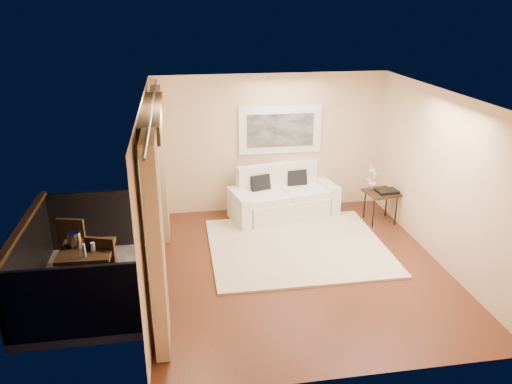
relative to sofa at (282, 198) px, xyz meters
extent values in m
plane|color=brown|center=(-0.16, -2.09, -0.35)|extent=(5.00, 5.00, 0.00)
plane|color=white|center=(-0.16, -2.09, 2.35)|extent=(5.00, 5.00, 0.00)
plane|color=beige|center=(-0.16, 0.41, 1.00)|extent=(4.50, 0.00, 4.50)
plane|color=beige|center=(-0.16, -4.59, 1.00)|extent=(4.50, 0.00, 4.50)
plane|color=beige|center=(2.09, -2.09, 1.00)|extent=(0.00, 5.00, 5.00)
plane|color=beige|center=(-2.41, -0.24, 1.00)|extent=(0.00, 2.70, 2.70)
plane|color=beige|center=(-2.41, -3.94, 1.00)|extent=(0.00, 2.70, 2.70)
plane|color=beige|center=(-2.41, -2.09, 2.20)|extent=(0.00, 2.40, 2.40)
cube|color=#312010|center=(-2.29, -2.09, 2.17)|extent=(0.28, 2.40, 0.22)
cube|color=#605B56|center=(-3.31, -2.09, -0.41)|extent=(1.80, 2.60, 0.12)
cube|color=black|center=(-4.17, -2.09, 0.15)|extent=(0.06, 2.60, 1.00)
cube|color=black|center=(-3.31, -0.82, 0.15)|extent=(1.80, 0.06, 1.00)
cube|color=black|center=(-3.31, -3.36, 0.15)|extent=(1.80, 0.06, 1.00)
cube|color=#312010|center=(-4.17, -2.09, 0.67)|extent=(0.10, 2.60, 0.06)
cube|color=tan|center=(-2.27, -0.54, 0.97)|extent=(0.16, 0.75, 2.62)
cube|color=tan|center=(-2.27, -3.64, 0.97)|extent=(0.16, 0.75, 2.62)
cylinder|color=#4C473F|center=(-2.27, -2.09, 2.28)|extent=(0.04, 4.80, 0.04)
cube|color=white|center=(0.02, 0.38, 1.27)|extent=(1.62, 0.05, 0.92)
cube|color=black|center=(0.02, 0.34, 1.27)|extent=(1.30, 0.02, 0.64)
cube|color=beige|center=(-0.04, -1.42, -0.33)|extent=(2.96, 2.58, 0.04)
cube|color=white|center=(0.02, -0.07, -0.14)|extent=(1.80, 1.20, 0.41)
cube|color=white|center=(-0.06, 0.26, 0.24)|extent=(1.66, 0.55, 0.80)
cube|color=white|center=(-0.87, -0.26, -0.05)|extent=(0.41, 0.90, 0.60)
cube|color=white|center=(0.90, 0.12, -0.05)|extent=(0.41, 0.90, 0.60)
cube|color=white|center=(-0.37, -0.18, 0.13)|extent=(0.92, 0.92, 0.14)
cube|color=white|center=(0.41, -0.02, 0.13)|extent=(0.92, 0.92, 0.14)
cube|color=black|center=(-0.42, 0.03, 0.29)|extent=(0.42, 0.28, 0.40)
cube|color=black|center=(0.34, 0.20, 0.29)|extent=(0.40, 0.21, 0.40)
cube|color=#312010|center=(1.77, -0.60, 0.24)|extent=(0.64, 0.64, 0.04)
cylinder|color=black|center=(1.55, -0.82, -0.06)|extent=(0.03, 0.03, 0.56)
cylinder|color=black|center=(1.99, -0.82, -0.06)|extent=(0.03, 0.03, 0.56)
cylinder|color=black|center=(1.55, -0.38, -0.06)|extent=(0.03, 0.03, 0.56)
cylinder|color=black|center=(1.99, -0.38, -0.06)|extent=(0.03, 0.03, 0.56)
cube|color=black|center=(1.86, -0.66, 0.28)|extent=(0.40, 0.31, 0.05)
imported|color=white|center=(1.64, -0.44, 0.49)|extent=(0.29, 0.29, 0.46)
cube|color=#312010|center=(-3.26, -2.55, 0.45)|extent=(0.72, 0.72, 0.05)
cylinder|color=#312010|center=(-3.55, -2.83, 0.03)|extent=(0.04, 0.04, 0.76)
cylinder|color=#312010|center=(-2.98, -2.83, 0.03)|extent=(0.04, 0.04, 0.76)
cylinder|color=#312010|center=(-3.55, -2.27, 0.03)|extent=(0.04, 0.04, 0.76)
cylinder|color=#312010|center=(-2.98, -2.27, 0.03)|extent=(0.04, 0.04, 0.76)
cube|color=#312010|center=(-3.55, -1.63, 0.10)|extent=(0.50, 0.50, 0.05)
cube|color=#312010|center=(-3.59, -1.81, 0.34)|extent=(0.41, 0.15, 0.54)
cylinder|color=#312010|center=(-3.35, -1.50, -0.13)|extent=(0.03, 0.03, 0.42)
cylinder|color=#312010|center=(-3.67, -1.42, -0.13)|extent=(0.03, 0.03, 0.42)
cylinder|color=#312010|center=(-3.43, -1.83, -0.13)|extent=(0.03, 0.03, 0.42)
cylinder|color=#312010|center=(-3.75, -1.75, -0.13)|extent=(0.03, 0.03, 0.42)
cube|color=#312010|center=(-3.14, -2.75, 0.11)|extent=(0.54, 0.54, 0.05)
cube|color=#312010|center=(-3.08, -2.57, 0.36)|extent=(0.42, 0.18, 0.56)
cylinder|color=#312010|center=(-3.36, -2.86, -0.13)|extent=(0.03, 0.03, 0.43)
cylinder|color=#312010|center=(-3.03, -2.97, -0.13)|extent=(0.03, 0.03, 0.43)
cylinder|color=#312010|center=(-3.25, -2.53, -0.13)|extent=(0.03, 0.03, 0.43)
cylinder|color=#312010|center=(-2.92, -2.64, -0.13)|extent=(0.03, 0.03, 0.43)
cylinder|color=silver|center=(-3.42, -2.42, 0.58)|extent=(0.18, 0.18, 0.20)
cylinder|color=red|center=(-3.21, -2.40, 0.51)|extent=(0.06, 0.06, 0.07)
cylinder|color=white|center=(-3.24, -2.76, 0.57)|extent=(0.04, 0.04, 0.18)
cylinder|color=silver|center=(-3.16, -2.62, 0.54)|extent=(0.06, 0.06, 0.12)
cylinder|color=silver|center=(-3.06, -2.51, 0.54)|extent=(0.06, 0.06, 0.12)
camera|label=1|loc=(-1.96, -8.84, 3.60)|focal=35.00mm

